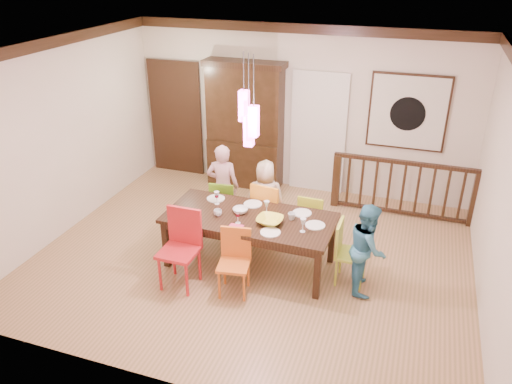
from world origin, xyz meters
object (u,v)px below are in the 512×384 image
(dining_table, at_px, (250,221))
(china_hutch, at_px, (245,125))
(balustrade, at_px, (403,187))
(person_far_left, at_px, (223,187))
(person_far_mid, at_px, (265,198))
(person_end_right, at_px, (367,248))
(chair_far_left, at_px, (225,201))
(chair_end_right, at_px, (352,250))

(dining_table, bearing_deg, china_hutch, 112.05)
(china_hutch, distance_m, balustrade, 2.94)
(person_far_left, bearing_deg, person_far_mid, 172.11)
(person_end_right, bearing_deg, person_far_mid, 50.04)
(chair_far_left, relative_size, china_hutch, 0.37)
(balustrade, xyz_separation_m, person_end_right, (-0.29, -2.21, 0.10))
(dining_table, height_order, person_far_left, person_far_left)
(balustrade, distance_m, person_end_right, 2.23)
(chair_end_right, distance_m, person_far_mid, 1.71)
(dining_table, xyz_separation_m, person_far_mid, (-0.07, 0.91, -0.08))
(chair_far_left, xyz_separation_m, china_hutch, (-0.27, 1.69, 0.67))
(chair_end_right, bearing_deg, balustrade, -12.41)
(chair_far_left, height_order, balustrade, balustrade)
(chair_end_right, bearing_deg, chair_far_left, 69.84)
(chair_end_right, xyz_separation_m, person_far_mid, (-1.46, 0.88, 0.10))
(dining_table, distance_m, person_far_left, 1.16)
(balustrade, bearing_deg, person_far_left, -153.94)
(chair_far_left, distance_m, chair_end_right, 2.23)
(person_far_left, bearing_deg, china_hutch, -91.85)
(balustrade, distance_m, person_far_left, 2.93)
(chair_far_left, bearing_deg, china_hutch, -87.34)
(chair_far_left, height_order, person_far_mid, person_far_mid)
(china_hutch, bearing_deg, person_end_right, -44.98)
(person_far_left, distance_m, person_far_mid, 0.69)
(balustrade, relative_size, person_end_right, 1.91)
(chair_far_left, xyz_separation_m, chair_end_right, (2.09, -0.79, 0.02))
(china_hutch, bearing_deg, chair_far_left, -80.86)
(person_end_right, bearing_deg, china_hutch, 35.11)
(balustrade, relative_size, person_far_left, 1.69)
(china_hutch, height_order, person_far_mid, china_hutch)
(person_far_mid, bearing_deg, balustrade, -161.30)
(balustrade, bearing_deg, person_far_mid, -147.04)
(dining_table, height_order, chair_end_right, chair_end_right)
(chair_end_right, xyz_separation_m, balustrade, (0.49, 2.13, 0.01))
(chair_end_right, relative_size, person_far_left, 0.63)
(dining_table, relative_size, chair_far_left, 2.74)
(person_far_left, bearing_deg, balustrade, -163.79)
(balustrade, relative_size, person_far_mid, 1.95)
(person_far_left, bearing_deg, chair_end_right, 148.47)
(person_far_left, xyz_separation_m, person_end_right, (2.34, -0.94, -0.08))
(chair_far_left, relative_size, person_end_right, 0.69)
(china_hutch, bearing_deg, chair_end_right, -46.42)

